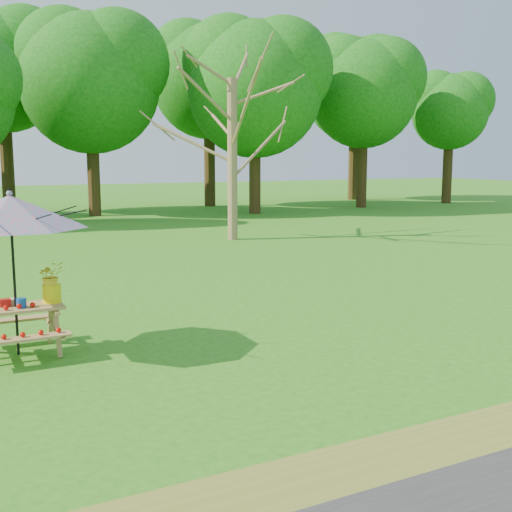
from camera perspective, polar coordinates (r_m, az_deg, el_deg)
name	(u,v)px	position (r m, az deg, el deg)	size (l,w,h in m)	color
ground	(276,368)	(8.29, 1.80, -9.91)	(120.00, 120.00, 0.00)	#317516
drygrass_strip	(431,458)	(6.18, 15.25, -16.91)	(120.00, 1.20, 0.01)	olive
treeline	(13,26)	(29.58, -20.78, 18.57)	(60.00, 12.00, 16.00)	#115C0F
bare_tree	(232,8)	(21.45, -2.19, 21.16)	(6.44, 6.44, 11.99)	olive
picnic_table	(17,331)	(9.30, -20.45, -6.30)	(1.20, 1.32, 0.67)	olive
patio_umbrella	(10,212)	(9.03, -21.00, 3.71)	(2.60, 2.60, 2.25)	black
produce_bins	(13,303)	(9.23, -20.77, -3.89)	(0.32, 0.44, 0.13)	#B2130E
tomatoes_row	(5,308)	(9.02, -21.38, -4.32)	(0.77, 0.13, 0.07)	red
flower_bucket	(51,281)	(9.26, -17.75, -2.11)	(0.39, 0.35, 0.57)	yellow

